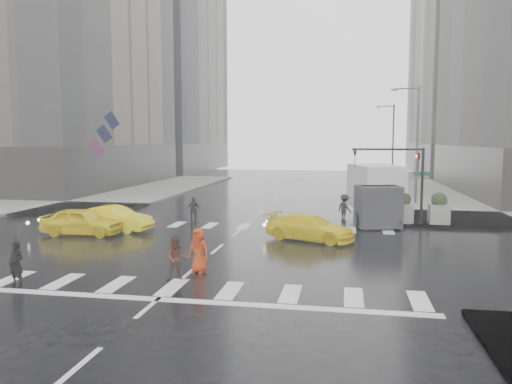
% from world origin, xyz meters
% --- Properties ---
extents(ground, '(120.00, 120.00, 0.00)m').
position_xyz_m(ground, '(0.00, 0.00, 0.00)').
color(ground, black).
rests_on(ground, ground).
extents(sidewalk_nw, '(35.00, 35.00, 0.15)m').
position_xyz_m(sidewalk_nw, '(-19.50, 17.50, 0.07)').
color(sidewalk_nw, gray).
rests_on(sidewalk_nw, ground).
extents(building_nw, '(26.05, 26.05, 38.00)m').
position_xyz_m(building_nw, '(-29.00, 27.00, 17.25)').
color(building_nw, gray).
rests_on(building_nw, ground).
extents(building_nw_far, '(26.05, 26.05, 44.00)m').
position_xyz_m(building_nw_far, '(-29.00, 56.00, 20.19)').
color(building_nw_far, slate).
rests_on(building_nw_far, ground).
extents(road_markings, '(18.00, 48.00, 0.01)m').
position_xyz_m(road_markings, '(0.00, 0.00, 0.01)').
color(road_markings, silver).
rests_on(road_markings, ground).
extents(traffic_signal_pole, '(4.45, 0.42, 4.50)m').
position_xyz_m(traffic_signal_pole, '(9.01, 8.01, 3.22)').
color(traffic_signal_pole, black).
rests_on(traffic_signal_pole, ground).
extents(street_lamp_near, '(2.15, 0.22, 9.00)m').
position_xyz_m(street_lamp_near, '(10.87, 18.00, 4.95)').
color(street_lamp_near, '#59595B').
rests_on(street_lamp_near, ground).
extents(street_lamp_far, '(2.15, 0.22, 9.00)m').
position_xyz_m(street_lamp_far, '(10.87, 38.00, 4.95)').
color(street_lamp_far, '#59595B').
rests_on(street_lamp_far, ground).
extents(planter_west, '(1.10, 1.10, 1.80)m').
position_xyz_m(planter_west, '(7.00, 8.20, 0.98)').
color(planter_west, gray).
rests_on(planter_west, ground).
extents(planter_mid, '(1.10, 1.10, 1.80)m').
position_xyz_m(planter_mid, '(9.00, 8.20, 0.98)').
color(planter_mid, gray).
rests_on(planter_mid, ground).
extents(planter_east, '(1.10, 1.10, 1.80)m').
position_xyz_m(planter_east, '(11.00, 8.20, 0.98)').
color(planter_east, gray).
rests_on(planter_east, ground).
extents(flag_cluster, '(2.87, 3.06, 4.69)m').
position_xyz_m(flag_cluster, '(-15.08, 18.50, 5.64)').
color(flag_cluster, '#59595B').
rests_on(flag_cluster, ground).
extents(pedestrian_black, '(1.09, 1.11, 2.43)m').
position_xyz_m(pedestrian_black, '(-5.22, -6.80, 1.65)').
color(pedestrian_black, black).
rests_on(pedestrian_black, ground).
extents(pedestrian_brown, '(0.89, 0.78, 1.56)m').
position_xyz_m(pedestrian_brown, '(-0.15, -5.09, 0.78)').
color(pedestrian_brown, '#4F2B1C').
rests_on(pedestrian_brown, ground).
extents(pedestrian_orange, '(0.90, 0.68, 1.67)m').
position_xyz_m(pedestrian_orange, '(0.33, -4.00, 0.84)').
color(pedestrian_orange, red).
rests_on(pedestrian_orange, ground).
extents(pedestrian_far_a, '(0.95, 0.62, 1.54)m').
position_xyz_m(pedestrian_far_a, '(-3.25, 6.92, 0.77)').
color(pedestrian_far_a, black).
rests_on(pedestrian_far_a, ground).
extents(pedestrian_far_b, '(1.17, 1.20, 1.67)m').
position_xyz_m(pedestrian_far_b, '(5.65, 8.82, 0.83)').
color(pedestrian_far_b, black).
rests_on(pedestrian_far_b, ground).
extents(taxi_front, '(4.22, 1.78, 1.43)m').
position_xyz_m(taxi_front, '(-7.78, 2.00, 0.71)').
color(taxi_front, yellow).
rests_on(taxi_front, ground).
extents(taxi_mid, '(4.27, 1.90, 1.36)m').
position_xyz_m(taxi_mid, '(-6.64, 3.39, 0.68)').
color(taxi_mid, yellow).
rests_on(taxi_mid, ground).
extents(taxi_rear, '(4.32, 3.04, 1.30)m').
position_xyz_m(taxi_rear, '(4.00, 2.76, 0.65)').
color(taxi_rear, yellow).
rests_on(taxi_rear, ground).
extents(box_truck, '(2.40, 6.39, 3.39)m').
position_xyz_m(box_truck, '(7.50, 9.11, 1.81)').
color(box_truck, silver).
rests_on(box_truck, ground).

